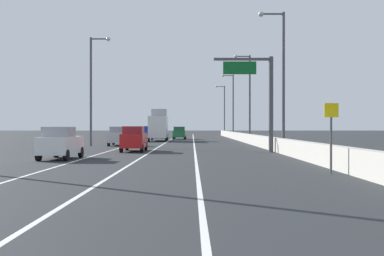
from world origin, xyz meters
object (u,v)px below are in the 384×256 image
(car_gray_5, at_px, (132,134))
(car_green_2, at_px, (179,133))
(lamp_post_right_fourth, at_px, (231,102))
(car_white_1, at_px, (60,143))
(lamp_post_right_third, at_px, (247,92))
(box_truck, at_px, (158,126))
(lamp_post_right_second, at_px, (280,72))
(lamp_post_right_fifth, at_px, (223,107))
(car_silver_0, at_px, (119,136))
(car_blue_4, at_px, (148,132))
(overhead_sign_gantry, at_px, (261,92))
(lamp_post_left_mid, at_px, (93,84))
(car_red_3, at_px, (133,139))
(speed_advisory_sign, at_px, (331,132))

(car_gray_5, bearing_deg, car_green_2, 62.27)
(lamp_post_right_fourth, xyz_separation_m, car_white_1, (-15.12, -53.00, -5.41))
(lamp_post_right_third, relative_size, lamp_post_right_fourth, 1.00)
(car_white_1, relative_size, box_truck, 0.51)
(lamp_post_right_second, height_order, lamp_post_right_fourth, same)
(lamp_post_right_fifth, xyz_separation_m, car_silver_0, (-14.77, -55.03, -5.40))
(car_blue_4, bearing_deg, overhead_sign_gantry, -73.31)
(lamp_post_right_fifth, xyz_separation_m, car_green_2, (-9.06, -31.42, -5.41))
(lamp_post_right_fourth, distance_m, lamp_post_left_mid, 38.05)
(lamp_post_right_fourth, distance_m, car_white_1, 55.38)
(car_red_3, bearing_deg, lamp_post_right_fifth, 79.97)
(car_white_1, height_order, car_green_2, car_white_1)
(speed_advisory_sign, xyz_separation_m, car_white_1, (-13.97, 8.60, -0.78))
(box_truck, bearing_deg, car_gray_5, -140.01)
(lamp_post_left_mid, bearing_deg, car_blue_4, 85.38)
(lamp_post_right_fifth, bearing_deg, car_green_2, -106.09)
(car_green_2, bearing_deg, speed_advisory_sign, -81.44)
(lamp_post_right_fourth, relative_size, car_red_3, 2.57)
(car_red_3, height_order, car_blue_4, car_blue_4)
(car_blue_4, relative_size, car_gray_5, 1.07)
(lamp_post_right_fifth, distance_m, lamp_post_left_mid, 58.69)
(car_white_1, bearing_deg, car_blue_4, 89.46)
(overhead_sign_gantry, distance_m, box_truck, 29.25)
(car_blue_4, distance_m, box_truck, 16.50)
(speed_advisory_sign, distance_m, lamp_post_right_fourth, 61.78)
(lamp_post_right_fifth, xyz_separation_m, box_truck, (-11.72, -39.94, -4.34))
(speed_advisory_sign, distance_m, car_green_2, 52.94)
(overhead_sign_gantry, relative_size, car_silver_0, 1.65)
(lamp_post_right_second, height_order, box_truck, lamp_post_right_second)
(lamp_post_left_mid, bearing_deg, overhead_sign_gantry, -35.53)
(lamp_post_right_fifth, xyz_separation_m, lamp_post_left_mid, (-17.29, -56.08, 0.00))
(speed_advisory_sign, xyz_separation_m, lamp_post_right_second, (1.19, 17.25, 4.63))
(car_blue_4, relative_size, box_truck, 0.53)
(lamp_post_right_fourth, relative_size, lamp_post_right_fifth, 1.00)
(lamp_post_right_second, height_order, car_white_1, lamp_post_right_second)
(car_green_2, bearing_deg, overhead_sign_gantry, -78.28)
(car_blue_4, bearing_deg, lamp_post_right_fifth, 58.28)
(lamp_post_right_third, bearing_deg, car_silver_0, -144.31)
(speed_advisory_sign, distance_m, car_red_3, 20.28)
(overhead_sign_gantry, relative_size, car_red_3, 1.71)
(lamp_post_right_second, relative_size, box_truck, 1.39)
(lamp_post_right_fifth, relative_size, car_white_1, 2.73)
(overhead_sign_gantry, height_order, car_gray_5, overhead_sign_gantry)
(box_truck, bearing_deg, car_red_3, -90.07)
(speed_advisory_sign, bearing_deg, box_truck, 103.52)
(overhead_sign_gantry, distance_m, lamp_post_right_second, 2.45)
(overhead_sign_gantry, height_order, lamp_post_right_second, lamp_post_right_second)
(speed_advisory_sign, bearing_deg, lamp_post_right_fifth, 89.19)
(overhead_sign_gantry, distance_m, lamp_post_right_fifth, 67.31)
(car_silver_0, xyz_separation_m, car_green_2, (5.71, 23.61, -0.01))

